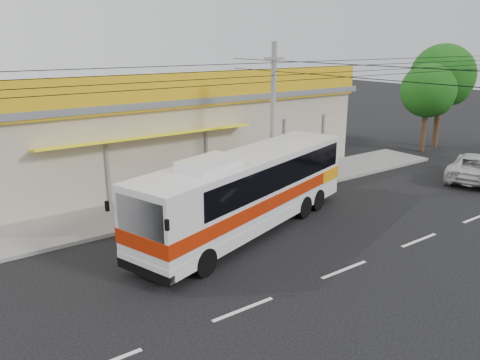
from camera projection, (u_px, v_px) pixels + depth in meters
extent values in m
plane|color=black|center=(292.00, 243.00, 16.97)|extent=(120.00, 120.00, 0.00)
cube|color=gray|center=(206.00, 198.00, 21.64)|extent=(30.00, 3.20, 0.15)
cube|color=#ADA28B|center=(152.00, 136.00, 25.44)|extent=(22.00, 8.00, 4.20)
cube|color=#5B5D63|center=(149.00, 94.00, 24.80)|extent=(22.60, 8.60, 0.30)
cube|color=gold|center=(187.00, 90.00, 21.42)|extent=(22.00, 0.24, 1.60)
cube|color=#B52C0A|center=(147.00, 93.00, 20.29)|extent=(9.00, 0.10, 1.20)
cube|color=#12672C|center=(294.00, 83.00, 25.01)|extent=(2.40, 0.10, 1.10)
cube|color=navy|center=(330.00, 81.00, 26.51)|extent=(2.20, 0.10, 1.10)
cube|color=#FCF10E|center=(151.00, 136.00, 20.71)|extent=(10.00, 1.20, 0.37)
cube|color=silver|center=(249.00, 189.00, 17.64)|extent=(10.92, 5.45, 2.60)
cube|color=#AE2207|center=(248.00, 197.00, 17.73)|extent=(10.97, 5.50, 0.49)
cube|color=orange|center=(308.00, 171.00, 21.31)|extent=(2.07, 2.63, 0.54)
cube|color=black|center=(258.00, 170.00, 17.95)|extent=(9.23, 4.94, 0.99)
cube|color=black|center=(141.00, 220.00, 13.44)|extent=(0.75, 1.92, 1.34)
cube|color=silver|center=(209.00, 163.00, 15.50)|extent=(2.43, 1.86, 0.32)
cylinder|color=black|center=(204.00, 262.00, 14.52)|extent=(0.97, 0.56, 0.93)
cylinder|color=black|center=(159.00, 246.00, 15.67)|extent=(0.97, 0.56, 0.93)
cylinder|color=black|center=(317.00, 200.00, 20.24)|extent=(0.97, 0.56, 0.93)
cylinder|color=black|center=(277.00, 191.00, 21.39)|extent=(0.97, 0.56, 0.93)
imported|color=silver|center=(476.00, 167.00, 24.59)|extent=(5.58, 3.97, 1.41)
cylinder|color=slate|center=(273.00, 124.00, 20.59)|extent=(0.23, 0.23, 7.06)
cube|color=slate|center=(274.00, 58.00, 19.79)|extent=(1.06, 0.11, 0.11)
cylinder|color=#342215|center=(424.00, 130.00, 30.79)|extent=(0.33, 0.33, 2.92)
sphere|color=#0E450F|center=(428.00, 90.00, 30.06)|extent=(3.47, 3.47, 3.47)
sphere|color=#0E450F|center=(436.00, 99.00, 30.31)|extent=(2.19, 2.19, 2.19)
cylinder|color=#342215|center=(437.00, 121.00, 32.07)|extent=(0.40, 0.40, 3.52)
sphere|color=#0E450F|center=(443.00, 76.00, 31.19)|extent=(4.18, 4.18, 4.18)
sphere|color=#0E450F|center=(451.00, 86.00, 31.49)|extent=(2.64, 2.64, 2.64)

